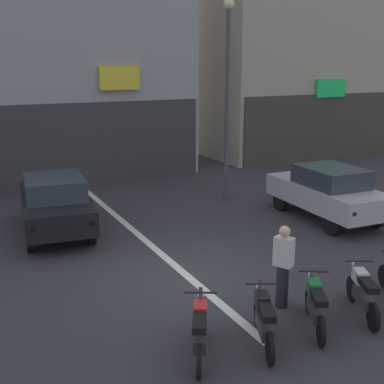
# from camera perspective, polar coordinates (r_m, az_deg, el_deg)

# --- Properties ---
(ground_plane) EXTENTS (120.00, 120.00, 0.00)m
(ground_plane) POSITION_cam_1_polar(r_m,az_deg,el_deg) (11.20, -0.25, -9.90)
(ground_plane) COLOR #333338
(lane_centre_line) EXTENTS (0.20, 18.00, 0.01)m
(lane_centre_line) POSITION_cam_1_polar(r_m,az_deg,el_deg) (16.46, -9.59, -1.98)
(lane_centre_line) COLOR silver
(lane_centre_line) RESTS_ON ground
(building_mid_block) EXTENTS (8.57, 7.63, 14.00)m
(building_mid_block) POSITION_cam_1_polar(r_m,az_deg,el_deg) (23.30, -13.79, 19.98)
(building_mid_block) COLOR #9E9EA3
(building_mid_block) RESTS_ON ground
(building_far_right) EXTENTS (9.63, 7.62, 10.52)m
(building_far_right) POSITION_cam_1_polar(r_m,az_deg,el_deg) (28.04, 10.24, 15.62)
(building_far_right) COLOR #B2A893
(building_far_right) RESTS_ON ground
(car_black_crossing_near) EXTENTS (2.22, 4.28, 1.64)m
(car_black_crossing_near) POSITION_cam_1_polar(r_m,az_deg,el_deg) (14.32, -15.47, -1.16)
(car_black_crossing_near) COLOR black
(car_black_crossing_near) RESTS_ON ground
(car_silver_parked_kerbside) EXTENTS (1.99, 4.19, 1.64)m
(car_silver_parked_kerbside) POSITION_cam_1_polar(r_m,az_deg,el_deg) (15.60, 15.35, 0.12)
(car_silver_parked_kerbside) COLOR black
(car_silver_parked_kerbside) RESTS_ON ground
(street_lamp) EXTENTS (0.36, 0.36, 6.64)m
(street_lamp) POSITION_cam_1_polar(r_m,az_deg,el_deg) (16.81, 4.10, 12.55)
(street_lamp) COLOR #47474C
(street_lamp) RESTS_ON ground
(motorcycle_red_row_leftmost) EXTENTS (0.87, 1.50, 0.98)m
(motorcycle_red_row_leftmost) POSITION_cam_1_polar(r_m,az_deg,el_deg) (8.34, 0.91, -15.56)
(motorcycle_red_row_leftmost) COLOR black
(motorcycle_red_row_leftmost) RESTS_ON ground
(motorcycle_black_row_left_mid) EXTENTS (0.78, 1.55, 0.98)m
(motorcycle_black_row_left_mid) POSITION_cam_1_polar(r_m,az_deg,el_deg) (8.72, 8.27, -14.28)
(motorcycle_black_row_left_mid) COLOR black
(motorcycle_black_row_left_mid) RESTS_ON ground
(motorcycle_green_row_centre) EXTENTS (0.89, 1.48, 0.98)m
(motorcycle_green_row_centre) POSITION_cam_1_polar(r_m,az_deg,el_deg) (9.36, 14.01, -12.45)
(motorcycle_green_row_centre) COLOR black
(motorcycle_green_row_centre) RESTS_ON ground
(motorcycle_white_row_right_mid) EXTENTS (0.80, 1.53, 0.98)m
(motorcycle_white_row_right_mid) POSITION_cam_1_polar(r_m,az_deg,el_deg) (10.06, 19.06, -10.86)
(motorcycle_white_row_right_mid) COLOR black
(motorcycle_white_row_right_mid) RESTS_ON ground
(person_by_motorcycles) EXTENTS (0.36, 0.42, 1.67)m
(person_by_motorcycles) POSITION_cam_1_polar(r_m,az_deg,el_deg) (9.81, 10.44, -8.39)
(person_by_motorcycles) COLOR #23232D
(person_by_motorcycles) RESTS_ON ground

